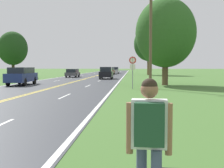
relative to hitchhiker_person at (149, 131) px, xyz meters
The scene contains 11 objects.
hitchhiker_person is the anchor object (origin of this frame).
traffic_sign 19.29m from the hitchhiker_person, 90.54° to the left, with size 0.60×0.10×2.63m.
utility_pole_midground 20.20m from the hitchhiker_person, 86.30° to the left, with size 1.80×0.24×7.92m.
tree_behind_sign 45.75m from the hitchhiker_person, 115.50° to the left, with size 4.74×4.74×7.47m.
tree_mid_treeline 56.14m from the hitchhiker_person, 86.70° to the left, with size 6.21×6.21×10.06m.
tree_right_cluster 24.67m from the hitchhiker_person, 82.96° to the left, with size 5.80×5.80×8.39m.
car_dark_blue_suv_approaching 25.74m from the hitchhiker_person, 115.32° to the left, with size 1.98×4.90×1.72m.
car_black_van_mid_near 37.19m from the hitchhiker_person, 96.09° to the left, with size 1.81×4.31×1.74m.
car_dark_grey_hatchback_mid_far 43.97m from the hitchhiker_person, 103.34° to the left, with size 1.80×4.20×1.38m.
car_maroon_sedan_receding 59.38m from the hitchhiker_person, 94.99° to the left, with size 1.99×4.39×1.59m.
car_silver_hatchback_distant 66.79m from the hitchhiker_person, 93.84° to the left, with size 1.81×4.30×1.63m.
Camera 1 is at (6.80, -0.31, 1.84)m, focal length 45.00 mm.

